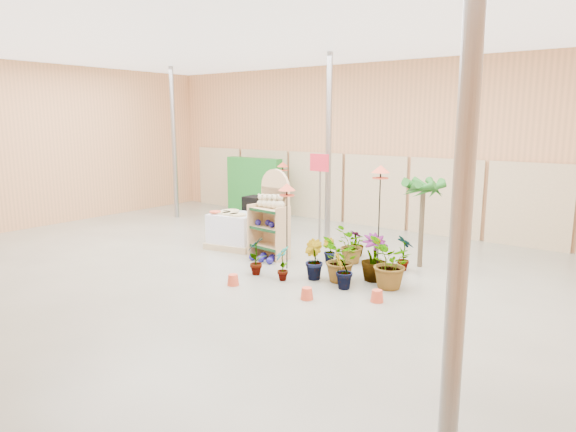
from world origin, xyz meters
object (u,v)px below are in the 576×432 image
object	(u,v)px
display_shelf	(273,217)
potted_plant_2	(341,260)
bird_table_front	(287,190)
pallet_stack	(234,231)

from	to	relation	value
display_shelf	potted_plant_2	size ratio (longest dim) A/B	2.23
potted_plant_2	bird_table_front	bearing A→B (deg)	175.63
pallet_stack	bird_table_front	bearing A→B (deg)	-27.93
display_shelf	pallet_stack	world-z (taller)	display_shelf
pallet_stack	bird_table_front	xyz separation A→B (m)	(2.02, -0.64, 1.20)
pallet_stack	bird_table_front	world-z (taller)	bird_table_front
bird_table_front	potted_plant_2	size ratio (longest dim) A/B	2.01
bird_table_front	potted_plant_2	distance (m)	1.78
display_shelf	pallet_stack	size ratio (longest dim) A/B	1.48
display_shelf	bird_table_front	distance (m)	1.20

